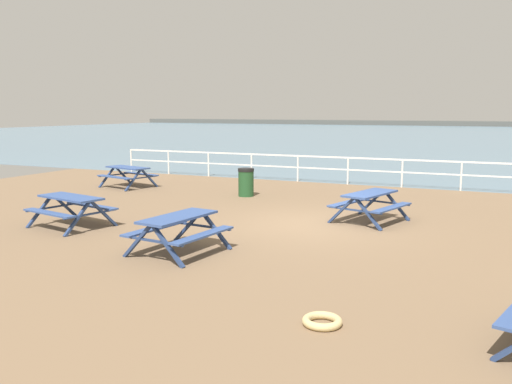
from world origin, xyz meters
The scene contains 10 objects.
ground_plane centered at (0.00, 0.00, -0.10)m, with size 30.00×24.00×0.20m, color brown.
sea_band centered at (0.00, 52.75, 0.00)m, with size 142.00×90.00×0.01m, color slate.
distant_shoreline centered at (0.00, 95.75, 0.00)m, with size 142.00×6.00×1.80m, color #4C4C47.
seaward_railing centered at (0.00, 7.75, 0.76)m, with size 23.07×0.07×1.08m.
picnic_table_near_left centered at (1.32, 0.95, 0.58)m, with size 1.94×2.14×0.80m.
picnic_table_near_right centered at (-5.33, -2.75, 0.58)m, with size 2.07×1.85×0.80m.
picnic_table_mid_centre centered at (-8.43, 3.52, 0.58)m, with size 2.11×1.90×0.80m.
picnic_table_far_left centered at (-1.55, -3.76, 0.58)m, with size 1.73×1.97×0.80m.
litter_bin centered at (-3.43, 3.43, 0.48)m, with size 0.55×0.55×0.95m.
rope_coil centered at (2.25, -6.13, 0.06)m, with size 0.55×0.55×0.11m, color tan.
Camera 1 is at (4.28, -12.80, 2.89)m, focal length 37.56 mm.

